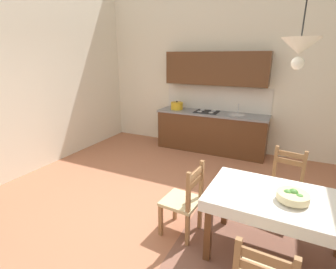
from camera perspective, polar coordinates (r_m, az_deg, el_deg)
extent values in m
cube|color=#AD6B4C|center=(3.82, -1.81, -17.23)|extent=(6.17, 6.52, 0.10)
cube|color=silver|center=(5.99, 12.07, 16.78)|extent=(6.17, 0.12, 4.20)
cube|color=silver|center=(5.13, -32.57, 14.54)|extent=(0.12, 6.52, 4.20)
cube|color=brown|center=(3.21, 22.18, -25.23)|extent=(2.10, 1.60, 0.01)
cube|color=#56331C|center=(5.89, 9.59, 0.42)|extent=(2.42, 0.60, 0.86)
cube|color=gray|center=(5.77, 9.78, 4.68)|extent=(2.45, 0.63, 0.04)
cube|color=silver|center=(6.00, 10.75, 7.98)|extent=(2.42, 0.01, 0.55)
cube|color=#56331C|center=(5.78, 10.69, 14.37)|extent=(2.23, 0.34, 0.70)
cube|color=black|center=(5.77, 8.63, -3.94)|extent=(2.38, 0.02, 0.09)
cylinder|color=silver|center=(5.66, 15.13, 4.23)|extent=(0.34, 0.34, 0.02)
cylinder|color=silver|center=(5.77, 15.49, 5.62)|extent=(0.02, 0.02, 0.22)
cube|color=black|center=(5.81, 8.68, 5.07)|extent=(0.52, 0.42, 0.01)
cylinder|color=silver|center=(5.75, 7.14, 5.14)|extent=(0.11, 0.11, 0.01)
cylinder|color=silver|center=(5.67, 9.63, 4.87)|extent=(0.11, 0.11, 0.01)
cylinder|color=silver|center=(5.94, 7.77, 5.50)|extent=(0.11, 0.11, 0.01)
cylinder|color=silver|center=(5.86, 10.19, 5.24)|extent=(0.11, 0.11, 0.01)
cylinder|color=gold|center=(6.02, 2.01, 6.37)|extent=(0.28, 0.28, 0.15)
cylinder|color=gold|center=(6.01, 2.02, 7.16)|extent=(0.29, 0.29, 0.02)
sphere|color=black|center=(6.00, 2.02, 7.40)|extent=(0.04, 0.04, 0.04)
cube|color=brown|center=(2.88, 24.02, -12.89)|extent=(1.40, 0.85, 0.02)
cube|color=brown|center=(2.87, 9.02, -20.51)|extent=(0.07, 0.07, 0.73)
cube|color=brown|center=(3.43, 12.87, -13.88)|extent=(0.07, 0.07, 0.73)
cube|color=white|center=(2.87, 24.06, -12.66)|extent=(1.47, 0.92, 0.00)
cube|color=white|center=(2.53, 23.10, -18.54)|extent=(1.44, 0.05, 0.12)
cube|color=white|center=(3.29, 24.50, -10.03)|extent=(1.44, 0.05, 0.12)
cube|color=white|center=(2.99, 9.83, -11.37)|extent=(0.03, 0.88, 0.12)
cube|color=#D1BC89|center=(3.79, 24.50, -10.80)|extent=(0.49, 0.49, 0.04)
cube|color=#996B42|center=(3.72, 26.23, -15.59)|extent=(0.05, 0.05, 0.41)
cube|color=#996B42|center=(3.77, 20.72, -14.38)|extent=(0.05, 0.05, 0.41)
cube|color=#996B42|center=(3.91, 27.74, -9.78)|extent=(0.05, 0.05, 0.93)
cube|color=#996B42|center=(3.96, 22.58, -8.73)|extent=(0.05, 0.05, 0.93)
cube|color=#996B42|center=(3.79, 25.86, -4.10)|extent=(0.32, 0.08, 0.07)
cube|color=#996B42|center=(3.83, 25.66, -5.58)|extent=(0.32, 0.08, 0.07)
cube|color=#996B42|center=(1.95, 21.08, -24.60)|extent=(0.32, 0.04, 0.07)
cube|color=#D1BC89|center=(3.18, 2.93, -14.71)|extent=(0.45, 0.45, 0.04)
cube|color=#996B42|center=(3.25, -1.65, -18.70)|extent=(0.05, 0.05, 0.41)
cube|color=#996B42|center=(3.50, 1.57, -15.71)|extent=(0.05, 0.05, 0.41)
cube|color=#996B42|center=(2.96, 4.50, -16.63)|extent=(0.05, 0.05, 0.93)
cube|color=#996B42|center=(3.24, 7.37, -13.47)|extent=(0.05, 0.05, 0.93)
cube|color=#996B42|center=(2.91, 6.24, -8.67)|extent=(0.05, 0.32, 0.07)
cube|color=#996B42|center=(2.96, 6.17, -10.51)|extent=(0.05, 0.32, 0.07)
cylinder|color=beige|center=(2.82, 26.10, -13.20)|extent=(0.17, 0.17, 0.02)
cylinder|color=beige|center=(2.79, 26.23, -12.37)|extent=(0.30, 0.30, 0.07)
sphere|color=#4C8E3D|center=(2.80, 25.22, -11.97)|extent=(0.09, 0.09, 0.09)
sphere|color=#4C8E3D|center=(2.78, 27.40, -12.57)|extent=(0.08, 0.08, 0.08)
sphere|color=#4C8E3D|center=(2.81, 26.28, -11.81)|extent=(0.10, 0.10, 0.10)
cylinder|color=black|center=(2.55, 28.64, 24.43)|extent=(0.01, 0.01, 0.57)
cone|color=silver|center=(2.52, 27.54, 17.20)|extent=(0.32, 0.32, 0.14)
sphere|color=white|center=(2.52, 27.09, 14.05)|extent=(0.11, 0.11, 0.11)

